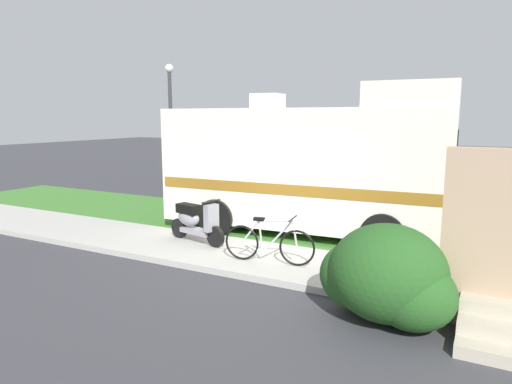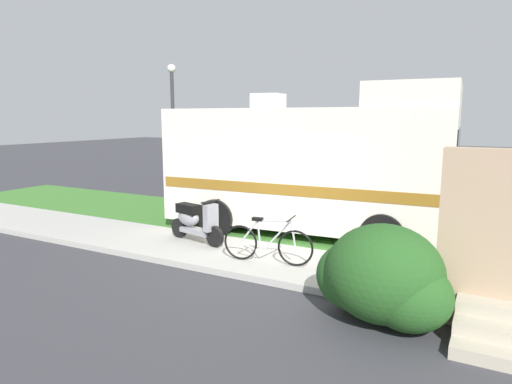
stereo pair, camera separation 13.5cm
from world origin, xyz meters
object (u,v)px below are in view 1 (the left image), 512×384
motorhome_rv (310,165)px  pickup_truck_far (335,161)px  pickup_truck_near (277,169)px  scooter (195,221)px  bottle_spare (486,285)px  bicycle (269,243)px  street_lamp_post (171,119)px

motorhome_rv → pickup_truck_far: size_ratio=1.28×
pickup_truck_near → pickup_truck_far: (0.94, 3.76, 0.00)m
scooter → bottle_spare: 5.66m
motorhome_rv → scooter: 3.03m
motorhome_rv → bicycle: (0.27, -2.75, -1.17)m
scooter → bottle_spare: size_ratio=7.02×
scooter → street_lamp_post: street_lamp_post is taller
bicycle → scooter: bearing=165.0°
bicycle → pickup_truck_near: (-3.24, 7.30, 0.44)m
bottle_spare → pickup_truck_far: bearing=118.8°
scooter → bicycle: 2.13m
bicycle → motorhome_rv: bearing=95.7°
bicycle → street_lamp_post: bearing=140.7°
pickup_truck_near → street_lamp_post: (-2.93, -2.25, 1.78)m
motorhome_rv → bottle_spare: 4.78m
bicycle → street_lamp_post: street_lamp_post is taller
scooter → street_lamp_post: 6.47m
scooter → pickup_truck_near: (-1.19, 6.75, 0.36)m
bottle_spare → street_lamp_post: bearing=154.2°
pickup_truck_near → bottle_spare: (6.83, -6.97, -0.73)m
scooter → bicycle: scooter is taller
bicycle → bottle_spare: (3.59, 0.33, -0.28)m
scooter → bottle_spare: bearing=-2.2°
pickup_truck_near → bottle_spare: pickup_truck_near is taller
motorhome_rv → bicycle: motorhome_rv is taller
motorhome_rv → bottle_spare: bearing=-32.1°
bicycle → street_lamp_post: (-6.17, 5.05, 2.23)m
motorhome_rv → scooter: motorhome_rv is taller
bottle_spare → bicycle: bearing=-174.7°
bottle_spare → street_lamp_post: street_lamp_post is taller
motorhome_rv → scooter: bearing=-129.0°
street_lamp_post → bicycle: bearing=-39.3°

